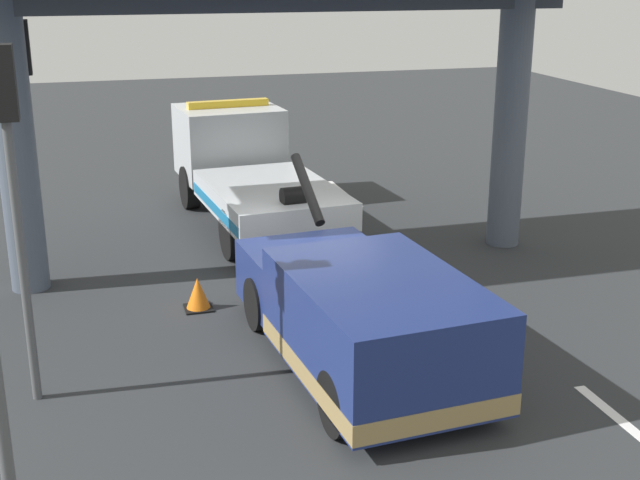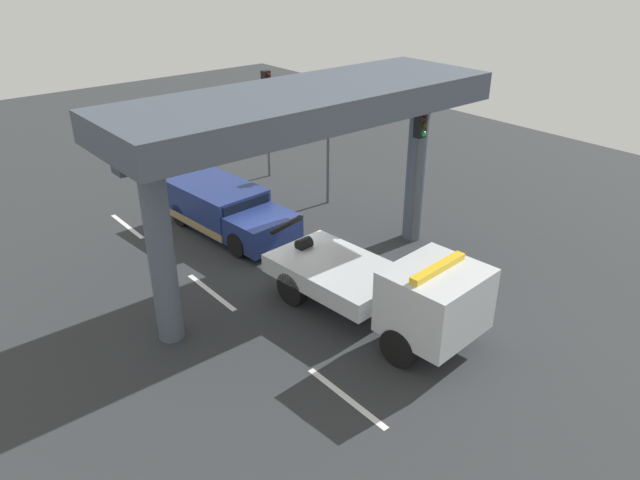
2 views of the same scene
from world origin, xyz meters
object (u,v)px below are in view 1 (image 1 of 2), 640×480
Objects in this scene: tow_truck_white at (246,165)px; traffic_cone_orange at (198,294)px; traffic_light_far at (10,150)px; towed_van_green at (362,318)px; traffic_light_mid at (25,97)px.

tow_truck_white is 5.55m from traffic_cone_orange.
traffic_cone_orange is at bearing -45.49° from traffic_light_far.
tow_truck_white is at bearing 0.49° from towed_van_green.
traffic_light_mid reaches higher than traffic_light_far.
traffic_light_mid is (-3.11, 4.36, 2.16)m from tow_truck_white.
traffic_light_far is 4.50m from traffic_light_mid.
towed_van_green reaches higher than traffic_cone_orange.
traffic_light_far is at bearing 85.09° from towed_van_green.
towed_van_green is (-7.99, -0.07, -0.42)m from tow_truck_white.
towed_van_green is 3.47m from traffic_cone_orange.
tow_truck_white is 13.28× the size of traffic_cone_orange.
traffic_light_far is 1.00× the size of traffic_light_mid.
traffic_cone_orange is (-2.04, -2.50, -3.10)m from traffic_light_mid.
tow_truck_white is at bearing -19.79° from traffic_cone_orange.
traffic_light_far reaches higher than tow_truck_white.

